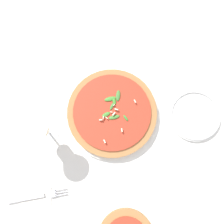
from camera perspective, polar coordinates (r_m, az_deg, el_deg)
ground_plane at (r=0.80m, az=-1.41°, el=2.11°), size 6.00×6.00×0.00m
pizza_arugula_main at (r=0.78m, az=0.00°, el=-0.17°), size 0.34×0.34×0.05m
wine_glass at (r=0.69m, az=-18.96°, el=-4.25°), size 0.09×0.09×0.18m
napkin at (r=0.84m, az=-19.50°, el=-20.12°), size 0.12×0.08×0.01m
fork at (r=0.83m, az=-19.10°, el=-20.14°), size 0.20×0.03×0.00m
side_plate_white at (r=0.84m, az=20.84°, el=-0.85°), size 0.19×0.19×0.02m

